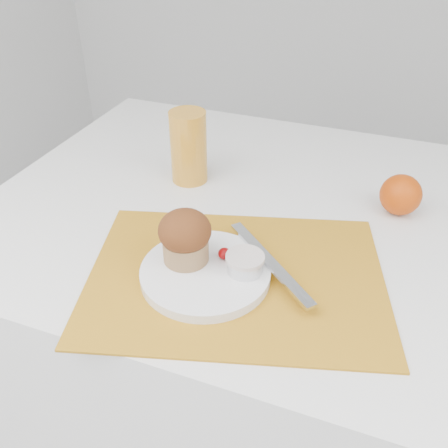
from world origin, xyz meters
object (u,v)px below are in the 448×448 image
at_px(muffin, 185,236).
at_px(juice_glass, 189,147).
at_px(plate, 205,273).
at_px(orange, 401,195).
at_px(table, 293,355).

bearing_deg(muffin, juice_glass, 112.89).
xyz_separation_m(plate, orange, (0.26, 0.30, 0.03)).
height_order(table, muffin, muffin).
bearing_deg(plate, muffin, 161.69).
distance_m(orange, muffin, 0.41).
bearing_deg(table, orange, 26.05).
bearing_deg(juice_glass, orange, 3.35).
relative_size(orange, juice_glass, 0.51).
bearing_deg(table, muffin, -124.86).
relative_size(table, juice_glass, 8.35).
distance_m(juice_glass, muffin, 0.28).
bearing_deg(plate, juice_glass, 118.31).
height_order(table, orange, orange).
bearing_deg(plate, table, 63.71).
distance_m(table, plate, 0.46).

